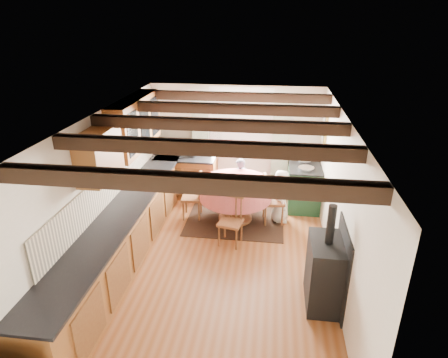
# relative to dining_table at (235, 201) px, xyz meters

# --- Properties ---
(floor) EXTENTS (3.60, 5.50, 0.00)m
(floor) POSITION_rel_dining_table_xyz_m (-0.14, -1.45, -0.41)
(floor) COLOR brown
(floor) RESTS_ON ground
(ceiling) EXTENTS (3.60, 5.50, 0.00)m
(ceiling) POSITION_rel_dining_table_xyz_m (-0.14, -1.45, 1.99)
(ceiling) COLOR white
(ceiling) RESTS_ON ground
(wall_back) EXTENTS (3.60, 0.00, 2.40)m
(wall_back) POSITION_rel_dining_table_xyz_m (-0.14, 1.30, 0.79)
(wall_back) COLOR silver
(wall_back) RESTS_ON ground
(wall_front) EXTENTS (3.60, 0.00, 2.40)m
(wall_front) POSITION_rel_dining_table_xyz_m (-0.14, -4.20, 0.79)
(wall_front) COLOR silver
(wall_front) RESTS_ON ground
(wall_left) EXTENTS (0.00, 5.50, 2.40)m
(wall_left) POSITION_rel_dining_table_xyz_m (-1.94, -1.45, 0.79)
(wall_left) COLOR silver
(wall_left) RESTS_ON ground
(wall_right) EXTENTS (0.00, 5.50, 2.40)m
(wall_right) POSITION_rel_dining_table_xyz_m (1.66, -1.45, 0.79)
(wall_right) COLOR silver
(wall_right) RESTS_ON ground
(beam_a) EXTENTS (3.60, 0.16, 0.16)m
(beam_a) POSITION_rel_dining_table_xyz_m (-0.14, -3.45, 1.90)
(beam_a) COLOR black
(beam_a) RESTS_ON ceiling
(beam_b) EXTENTS (3.60, 0.16, 0.16)m
(beam_b) POSITION_rel_dining_table_xyz_m (-0.14, -2.45, 1.90)
(beam_b) COLOR black
(beam_b) RESTS_ON ceiling
(beam_c) EXTENTS (3.60, 0.16, 0.16)m
(beam_c) POSITION_rel_dining_table_xyz_m (-0.14, -1.45, 1.90)
(beam_c) COLOR black
(beam_c) RESTS_ON ceiling
(beam_d) EXTENTS (3.60, 0.16, 0.16)m
(beam_d) POSITION_rel_dining_table_xyz_m (-0.14, -0.45, 1.90)
(beam_d) COLOR black
(beam_d) RESTS_ON ceiling
(beam_e) EXTENTS (3.60, 0.16, 0.16)m
(beam_e) POSITION_rel_dining_table_xyz_m (-0.14, 0.55, 1.90)
(beam_e) COLOR black
(beam_e) RESTS_ON ceiling
(splash_left) EXTENTS (0.02, 4.50, 0.55)m
(splash_left) POSITION_rel_dining_table_xyz_m (-1.92, -1.15, 0.79)
(splash_left) COLOR beige
(splash_left) RESTS_ON wall_left
(splash_back) EXTENTS (1.40, 0.02, 0.55)m
(splash_back) POSITION_rel_dining_table_xyz_m (-1.14, 1.28, 0.79)
(splash_back) COLOR beige
(splash_back) RESTS_ON wall_back
(base_cabinet_left) EXTENTS (0.60, 5.30, 0.88)m
(base_cabinet_left) POSITION_rel_dining_table_xyz_m (-1.64, -1.45, 0.03)
(base_cabinet_left) COLOR brown
(base_cabinet_left) RESTS_ON floor
(base_cabinet_back) EXTENTS (1.30, 0.60, 0.88)m
(base_cabinet_back) POSITION_rel_dining_table_xyz_m (-1.19, 1.00, 0.03)
(base_cabinet_back) COLOR brown
(base_cabinet_back) RESTS_ON floor
(worktop_left) EXTENTS (0.64, 5.30, 0.04)m
(worktop_left) POSITION_rel_dining_table_xyz_m (-1.62, -1.45, 0.49)
(worktop_left) COLOR black
(worktop_left) RESTS_ON base_cabinet_left
(worktop_back) EXTENTS (1.30, 0.64, 0.04)m
(worktop_back) POSITION_rel_dining_table_xyz_m (-1.19, 0.98, 0.49)
(worktop_back) COLOR black
(worktop_back) RESTS_ON base_cabinet_back
(wall_cabinet_glass) EXTENTS (0.34, 1.80, 0.90)m
(wall_cabinet_glass) POSITION_rel_dining_table_xyz_m (-1.77, -0.25, 1.54)
(wall_cabinet_glass) COLOR brown
(wall_cabinet_glass) RESTS_ON wall_left
(wall_cabinet_solid) EXTENTS (0.34, 0.90, 0.70)m
(wall_cabinet_solid) POSITION_rel_dining_table_xyz_m (-1.77, -1.75, 1.49)
(wall_cabinet_solid) COLOR brown
(wall_cabinet_solid) RESTS_ON wall_left
(window_frame) EXTENTS (1.34, 0.03, 1.54)m
(window_frame) POSITION_rel_dining_table_xyz_m (-0.04, 1.29, 1.19)
(window_frame) COLOR white
(window_frame) RESTS_ON wall_back
(window_pane) EXTENTS (1.20, 0.01, 1.40)m
(window_pane) POSITION_rel_dining_table_xyz_m (-0.04, 1.29, 1.19)
(window_pane) COLOR white
(window_pane) RESTS_ON wall_back
(curtain_left) EXTENTS (0.35, 0.10, 2.10)m
(curtain_left) POSITION_rel_dining_table_xyz_m (-0.89, 1.20, 0.69)
(curtain_left) COLOR beige
(curtain_left) RESTS_ON wall_back
(curtain_right) EXTENTS (0.35, 0.10, 2.10)m
(curtain_right) POSITION_rel_dining_table_xyz_m (0.81, 1.20, 0.69)
(curtain_right) COLOR beige
(curtain_right) RESTS_ON wall_back
(curtain_rod) EXTENTS (2.00, 0.03, 0.03)m
(curtain_rod) POSITION_rel_dining_table_xyz_m (-0.04, 1.20, 1.79)
(curtain_rod) COLOR black
(curtain_rod) RESTS_ON wall_back
(wall_picture) EXTENTS (0.04, 0.50, 0.60)m
(wall_picture) POSITION_rel_dining_table_xyz_m (1.63, 0.85, 1.29)
(wall_picture) COLOR gold
(wall_picture) RESTS_ON wall_right
(wall_plate) EXTENTS (0.30, 0.02, 0.30)m
(wall_plate) POSITION_rel_dining_table_xyz_m (0.91, 1.27, 1.29)
(wall_plate) COLOR silver
(wall_plate) RESTS_ON wall_back
(rug) EXTENTS (1.87, 1.46, 0.01)m
(rug) POSITION_rel_dining_table_xyz_m (0.00, 0.00, -0.41)
(rug) COLOR black
(rug) RESTS_ON floor
(dining_table) EXTENTS (1.37, 1.37, 0.83)m
(dining_table) POSITION_rel_dining_table_xyz_m (0.00, 0.00, 0.00)
(dining_table) COLOR #CC7669
(dining_table) RESTS_ON floor
(chair_near) EXTENTS (0.46, 0.48, 0.90)m
(chair_near) POSITION_rel_dining_table_xyz_m (0.00, -0.83, 0.04)
(chair_near) COLOR brown
(chair_near) RESTS_ON floor
(chair_left) EXTENTS (0.44, 0.42, 0.93)m
(chair_left) POSITION_rel_dining_table_xyz_m (-0.86, 0.04, 0.05)
(chair_left) COLOR brown
(chair_left) RESTS_ON floor
(chair_right) EXTENTS (0.49, 0.47, 0.97)m
(chair_right) POSITION_rel_dining_table_xyz_m (0.72, 0.04, 0.07)
(chair_right) COLOR brown
(chair_right) RESTS_ON floor
(aga_range) EXTENTS (0.65, 1.00, 0.92)m
(aga_range) POSITION_rel_dining_table_xyz_m (1.33, 0.82, 0.05)
(aga_range) COLOR #173F25
(aga_range) RESTS_ON floor
(cast_iron_stove) EXTENTS (0.46, 0.76, 1.52)m
(cast_iron_stove) POSITION_rel_dining_table_xyz_m (1.44, -2.15, 0.35)
(cast_iron_stove) COLOR black
(cast_iron_stove) RESTS_ON floor
(child_far) EXTENTS (0.44, 0.36, 1.04)m
(child_far) POSITION_rel_dining_table_xyz_m (0.01, 0.69, 0.11)
(child_far) COLOR #403F4E
(child_far) RESTS_ON floor
(child_right) EXTENTS (0.38, 0.54, 1.05)m
(child_right) POSITION_rel_dining_table_xyz_m (0.86, 0.12, 0.11)
(child_right) COLOR white
(child_right) RESTS_ON floor
(bowl_a) EXTENTS (0.25, 0.25, 0.06)m
(bowl_a) POSITION_rel_dining_table_xyz_m (0.08, 0.00, 0.44)
(bowl_a) COLOR silver
(bowl_a) RESTS_ON dining_table
(bowl_b) EXTENTS (0.27, 0.27, 0.06)m
(bowl_b) POSITION_rel_dining_table_xyz_m (-0.42, 0.18, 0.44)
(bowl_b) COLOR silver
(bowl_b) RESTS_ON dining_table
(cup) EXTENTS (0.11, 0.11, 0.10)m
(cup) POSITION_rel_dining_table_xyz_m (0.21, 0.11, 0.46)
(cup) COLOR silver
(cup) RESTS_ON dining_table
(canister_tall) EXTENTS (0.15, 0.15, 0.26)m
(canister_tall) POSITION_rel_dining_table_xyz_m (-1.36, 1.05, 0.64)
(canister_tall) COLOR #262628
(canister_tall) RESTS_ON worktop_back
(canister_wide) EXTENTS (0.18, 0.18, 0.20)m
(canister_wide) POSITION_rel_dining_table_xyz_m (-1.02, 0.99, 0.61)
(canister_wide) COLOR #262628
(canister_wide) RESTS_ON worktop_back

